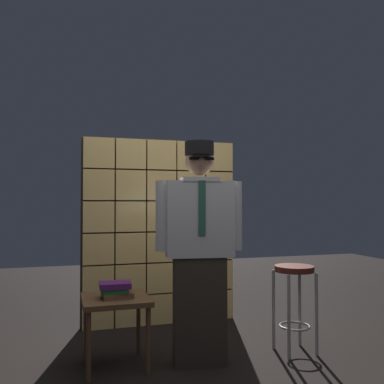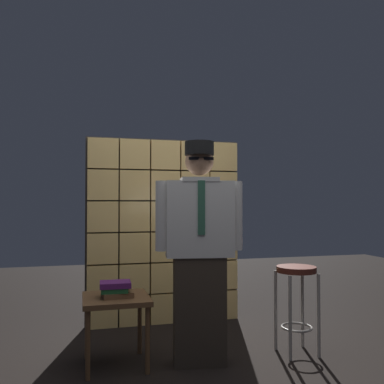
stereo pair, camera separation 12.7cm
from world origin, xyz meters
TOP-DOWN VIEW (x-y plane):
  - ground_plane at (0.00, 0.00)m, footprint 12.00×12.00m
  - glass_block_wall at (0.00, 1.46)m, footprint 1.68×0.10m
  - standing_person at (0.05, 0.26)m, footprint 0.72×0.34m
  - bar_stool at (0.92, 0.27)m, footprint 0.34×0.34m
  - side_table at (-0.61, 0.40)m, footprint 0.52×0.52m
  - book_stack at (-0.61, 0.37)m, footprint 0.27×0.20m

SIDE VIEW (x-z plane):
  - ground_plane at x=0.00m, z-range 0.00..0.00m
  - side_table at x=-0.61m, z-range 0.20..0.75m
  - bar_stool at x=0.92m, z-range 0.18..0.93m
  - book_stack at x=-0.61m, z-range 0.55..0.67m
  - standing_person at x=0.05m, z-range 0.04..1.83m
  - glass_block_wall at x=0.00m, z-range -0.02..1.99m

